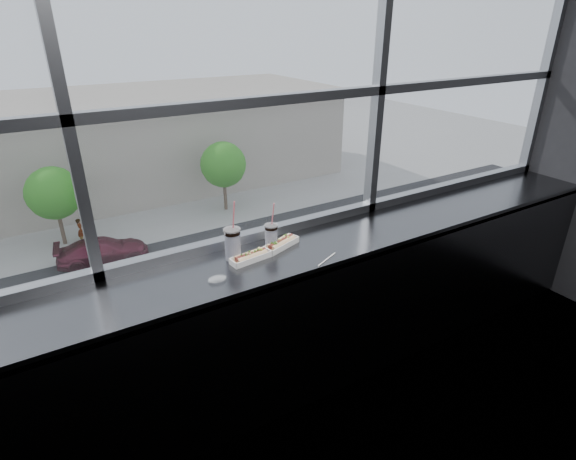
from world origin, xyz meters
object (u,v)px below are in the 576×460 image
hotdog_tray_right (281,243)px  car_near_e (364,246)px  soda_cup_left (233,242)px  car_near_d (243,282)px  car_far_b (102,247)px  soda_cup_right (271,236)px  tree_center (54,193)px  tree_right (223,165)px  hotdog_tray_left (251,256)px  wrapper (217,279)px  loose_straw (327,259)px  pedestrian_b (80,228)px

hotdog_tray_right → car_near_e: bearing=27.3°
soda_cup_left → car_near_d: (7.39, 16.18, -11.15)m
car_far_b → car_near_e: car_far_b is taller
soda_cup_right → tree_center: bearing=90.3°
car_near_e → tree_center: size_ratio=1.08×
soda_cup_left → car_near_d: bearing=65.5°
car_near_e → tree_right: tree_right is taller
soda_cup_right → hotdog_tray_left: bearing=-158.5°
hotdog_tray_left → wrapper: (-0.27, -0.12, -0.01)m
soda_cup_right → tree_right: size_ratio=0.06×
wrapper → tree_right: 31.92m
soda_cup_left → soda_cup_right: bearing=-0.2°
hotdog_tray_right → wrapper: bearing=179.0°
car_far_b → tree_center: 5.04m
hotdog_tray_left → soda_cup_left: bearing=131.8°
loose_straw → hotdog_tray_right: bearing=93.9°
car_far_b → car_near_e: (13.72, -8.00, -0.06)m
hotdog_tray_right → tree_right: hotdog_tray_right is taller
wrapper → car_near_e: size_ratio=0.02×
hotdog_tray_right → pedestrian_b: 30.00m
car_near_e → tree_right: bearing=20.6°
hotdog_tray_right → tree_right: bearing=48.5°
pedestrian_b → tree_center: bearing=72.1°
car_far_b → tree_center: size_ratio=1.15×
tree_center → hotdog_tray_right: bearing=-89.6°
car_near_d → pedestrian_b: 13.22m
soda_cup_left → soda_cup_right: 0.27m
hotdog_tray_left → soda_cup_right: (0.18, 0.07, 0.07)m
hotdog_tray_right → car_near_d: (7.06, 16.20, -11.06)m
tree_center → soda_cup_right: bearing=-89.7°
wrapper → car_near_e: 25.31m
car_near_e → pedestrian_b: bearing=53.8°
hotdog_tray_right → loose_straw: bearing=-81.7°
tree_right → soda_cup_right: bearing=-112.1°
car_far_b → loose_straw: bearing=-176.0°
soda_cup_left → pedestrian_b: size_ratio=0.19×
wrapper → car_near_e: bearing=46.1°
pedestrian_b → tree_center: tree_center is taller
loose_straw → car_near_d: size_ratio=0.03×
hotdog_tray_right → car_far_b: (1.54, 24.20, -11.05)m
loose_straw → tree_right: loose_straw is taller
soda_cup_right → loose_straw: (0.22, -0.31, -0.09)m
soda_cup_right → loose_straw: bearing=-54.8°
tree_center → tree_right: tree_right is taller
soda_cup_right → wrapper: (-0.46, -0.19, -0.08)m
hotdog_tray_left → pedestrian_b: bearing=81.1°
loose_straw → tree_center: loose_straw is taller
tree_center → soda_cup_left: bearing=-90.2°
soda_cup_right → pedestrian_b: bearing=88.2°
tree_right → car_near_e: bearing=-72.1°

